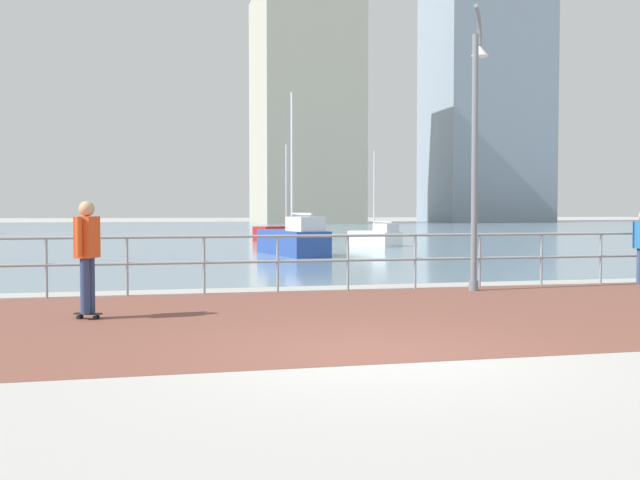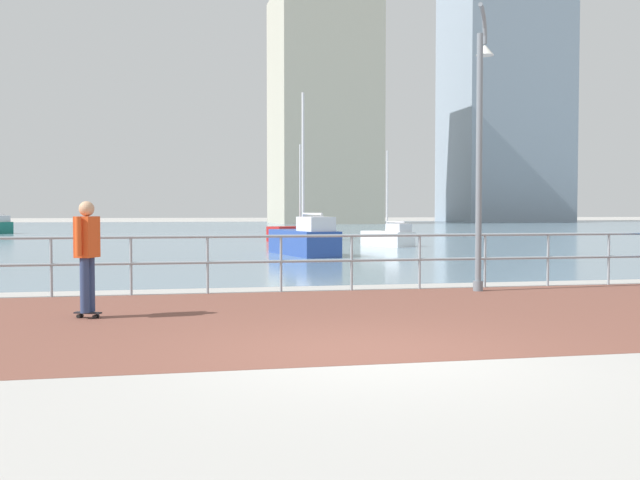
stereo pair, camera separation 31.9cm
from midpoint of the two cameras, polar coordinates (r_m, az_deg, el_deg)
name	(u,v)px [view 2 (the right image)]	position (r m, az deg, el deg)	size (l,w,h in m)	color
ground	(201,235)	(47.93, -8.91, 0.38)	(220.00, 220.00, 0.00)	#ADAAA5
brick_paving	(316,317)	(11.01, 0.53, -5.92)	(28.00, 6.85, 0.01)	brown
harbor_water	(195,230)	(59.14, -9.43, 0.74)	(180.00, 88.00, 0.00)	#6B899E
waterfront_railing	(281,253)	(14.28, -2.37, -0.97)	(25.25, 0.06, 1.11)	#8C99A3
lamppost	(481,133)	(15.02, 12.82, 7.99)	(0.58, 0.73, 5.57)	slate
skateboarder	(87,248)	(11.26, -16.66, -0.60)	(0.41, 0.54, 1.71)	black
sailboat_gray	(388,237)	(32.97, 5.55, 0.24)	(1.75, 3.13, 4.20)	white
sailboat_teal	(305,240)	(26.11, -0.84, 0.03)	(1.95, 4.22, 5.71)	#284799
sailboat_red	(302,232)	(38.40, -1.13, 0.65)	(3.63, 2.65, 4.96)	#B21E1E
tower_beige	(322,107)	(91.74, 0.28, 10.17)	(11.65, 14.47, 29.97)	#B2AD99
tower_concrete	(504,86)	(108.53, 14.00, 11.39)	(15.10, 13.29, 39.41)	#8493A3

